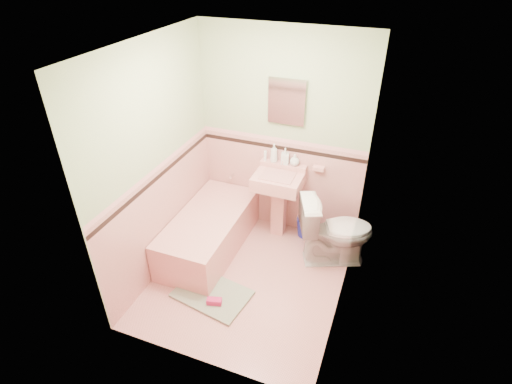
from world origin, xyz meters
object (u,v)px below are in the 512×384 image
(medicine_cabinet, at_px, (287,101))
(soap_bottle_left, at_px, (274,153))
(sink, at_px, (278,206))
(soap_bottle_right, at_px, (295,160))
(toilet, at_px, (336,231))
(shoe, at_px, (214,301))
(soap_bottle_mid, at_px, (285,156))
(bucket, at_px, (306,227))
(bathtub, at_px, (209,233))

(medicine_cabinet, relative_size, soap_bottle_left, 2.02)
(sink, xyz_separation_m, medicine_cabinet, (0.00, 0.21, 1.26))
(sink, bearing_deg, soap_bottle_right, 53.25)
(toilet, height_order, shoe, toilet)
(soap_bottle_mid, height_order, shoe, soap_bottle_mid)
(medicine_cabinet, distance_m, toilet, 1.54)
(soap_bottle_right, height_order, bucket, soap_bottle_right)
(sink, xyz_separation_m, soap_bottle_left, (-0.12, 0.18, 0.62))
(soap_bottle_left, xyz_separation_m, shoe, (-0.11, -1.52, -1.00))
(medicine_cabinet, bearing_deg, bucket, -13.63)
(bathtub, relative_size, soap_bottle_right, 10.31)
(bucket, xyz_separation_m, shoe, (-0.58, -1.47, -0.06))
(toilet, xyz_separation_m, bucket, (-0.41, 0.33, -0.30))
(medicine_cabinet, bearing_deg, soap_bottle_mid, -62.86)
(toilet, distance_m, shoe, 1.55)
(soap_bottle_right, bearing_deg, soap_bottle_left, 180.00)
(medicine_cabinet, distance_m, soap_bottle_mid, 0.66)
(medicine_cabinet, height_order, soap_bottle_mid, medicine_cabinet)
(bathtub, distance_m, shoe, 0.94)
(soap_bottle_mid, distance_m, shoe, 1.83)
(sink, relative_size, soap_bottle_mid, 4.46)
(sink, distance_m, soap_bottle_left, 0.65)
(soap_bottle_left, relative_size, bucket, 0.95)
(bucket, distance_m, shoe, 1.58)
(shoe, bearing_deg, sink, 64.56)
(soap_bottle_mid, relative_size, shoe, 1.29)
(medicine_cabinet, distance_m, bucket, 1.62)
(bucket, bearing_deg, soap_bottle_left, 173.43)
(soap_bottle_right, distance_m, bucket, 0.92)
(medicine_cabinet, height_order, soap_bottle_right, medicine_cabinet)
(sink, height_order, toilet, sink)
(medicine_cabinet, relative_size, soap_bottle_mid, 2.33)
(soap_bottle_mid, xyz_separation_m, soap_bottle_right, (0.12, 0.00, -0.03))
(soap_bottle_mid, xyz_separation_m, toilet, (0.74, -0.38, -0.63))
(soap_bottle_left, distance_m, shoe, 1.82)
(soap_bottle_right, bearing_deg, bucket, -14.30)
(medicine_cabinet, bearing_deg, sink, -90.00)
(soap_bottle_mid, bearing_deg, soap_bottle_right, 0.00)
(soap_bottle_mid, xyz_separation_m, shoe, (-0.25, -1.52, -0.98))
(bathtub, bearing_deg, bucket, 32.62)
(sink, bearing_deg, medicine_cabinet, 90.00)
(bathtub, height_order, soap_bottle_mid, soap_bottle_mid)
(sink, bearing_deg, shoe, -99.83)
(medicine_cabinet, bearing_deg, toilet, -28.40)
(bathtub, distance_m, soap_bottle_mid, 1.29)
(bathtub, height_order, medicine_cabinet, medicine_cabinet)
(toilet, bearing_deg, medicine_cabinet, 39.03)
(soap_bottle_left, bearing_deg, sink, -55.94)
(soap_bottle_left, height_order, toilet, soap_bottle_left)
(sink, height_order, soap_bottle_right, soap_bottle_right)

